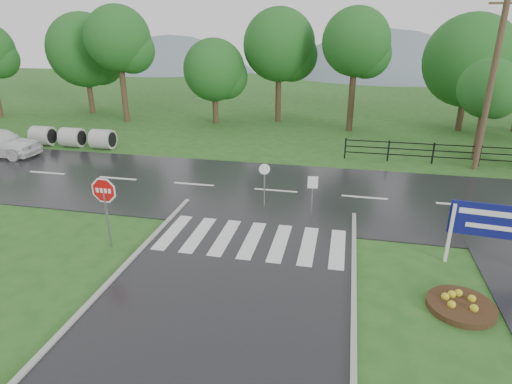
% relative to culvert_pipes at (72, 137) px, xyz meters
% --- Properties ---
extents(ground, '(120.00, 120.00, 0.00)m').
position_rel_culvert_pipes_xyz_m(ground, '(13.81, -15.00, -0.60)').
color(ground, '#26591D').
rests_on(ground, ground).
extents(main_road, '(90.00, 8.00, 0.04)m').
position_rel_culvert_pipes_xyz_m(main_road, '(13.81, -5.00, -0.60)').
color(main_road, black).
rests_on(main_road, ground).
extents(crosswalk, '(6.50, 2.80, 0.02)m').
position_rel_culvert_pipes_xyz_m(crosswalk, '(13.81, -10.00, -0.54)').
color(crosswalk, silver).
rests_on(crosswalk, ground).
extents(fence_west, '(9.58, 0.08, 1.20)m').
position_rel_culvert_pipes_xyz_m(fence_west, '(21.56, 1.00, 0.12)').
color(fence_west, black).
rests_on(fence_west, ground).
extents(hills, '(102.00, 48.00, 48.00)m').
position_rel_culvert_pipes_xyz_m(hills, '(17.30, 50.00, -16.14)').
color(hills, slate).
rests_on(hills, ground).
extents(treeline, '(83.20, 5.20, 10.00)m').
position_rel_culvert_pipes_xyz_m(treeline, '(14.81, 9.00, -0.60)').
color(treeline, '#19531C').
rests_on(treeline, ground).
extents(culvert_pipes, '(5.50, 1.20, 1.20)m').
position_rel_culvert_pipes_xyz_m(culvert_pipes, '(0.00, 0.00, 0.00)').
color(culvert_pipes, '#9E9B93').
rests_on(culvert_pipes, ground).
extents(stop_sign, '(1.20, 0.06, 2.70)m').
position_rel_culvert_pipes_xyz_m(stop_sign, '(9.11, -11.41, 1.28)').
color(stop_sign, '#939399').
rests_on(stop_sign, ground).
extents(estate_billboard, '(2.41, 0.31, 2.12)m').
position_rel_culvert_pipes_xyz_m(estate_billboard, '(21.38, -10.00, 0.86)').
color(estate_billboard, silver).
rests_on(estate_billboard, ground).
extents(flower_bed, '(1.78, 1.78, 0.36)m').
position_rel_culvert_pipes_xyz_m(flower_bed, '(20.20, -12.60, -0.47)').
color(flower_bed, '#332111').
rests_on(flower_bed, ground).
extents(reg_sign_small, '(0.40, 0.07, 1.79)m').
position_rel_culvert_pipes_xyz_m(reg_sign_small, '(15.69, -7.66, 0.70)').
color(reg_sign_small, '#939399').
rests_on(reg_sign_small, ground).
extents(reg_sign_round, '(0.45, 0.13, 1.95)m').
position_rel_culvert_pipes_xyz_m(reg_sign_round, '(13.66, -6.99, 0.66)').
color(reg_sign_round, '#939399').
rests_on(reg_sign_round, ground).
extents(car_white, '(4.88, 2.02, 1.65)m').
position_rel_culvert_pipes_xyz_m(car_white, '(-2.98, -2.74, -0.60)').
color(car_white, white).
rests_on(car_white, ground).
extents(utility_pole_east, '(1.57, 0.29, 8.82)m').
position_rel_culvert_pipes_xyz_m(utility_pole_east, '(23.65, 0.50, 3.88)').
color(utility_pole_east, '#473523').
rests_on(utility_pole_east, ground).
extents(entrance_tree_left, '(3.21, 3.21, 5.59)m').
position_rel_culvert_pipes_xyz_m(entrance_tree_left, '(24.16, 2.50, 3.33)').
color(entrance_tree_left, '#3D2B1C').
rests_on(entrance_tree_left, ground).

